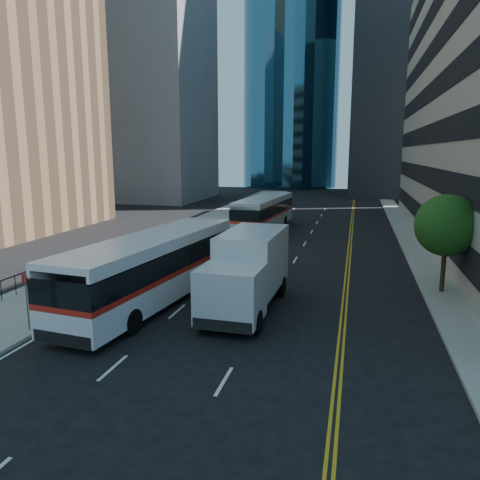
# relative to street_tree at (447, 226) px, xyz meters

# --- Properties ---
(ground) EXTENTS (160.00, 160.00, 0.00)m
(ground) POSITION_rel_street_tree_xyz_m (-9.00, -8.00, -3.64)
(ground) COLOR black
(ground) RESTS_ON ground
(sidewalk_west) EXTENTS (5.00, 90.00, 0.15)m
(sidewalk_west) POSITION_rel_street_tree_xyz_m (-19.50, 17.00, -3.57)
(sidewalk_west) COLOR gray
(sidewalk_west) RESTS_ON ground
(sidewalk_east) EXTENTS (2.00, 90.00, 0.15)m
(sidewalk_east) POSITION_rel_street_tree_xyz_m (-0.00, 17.00, -3.57)
(sidewalk_east) COLOR gray
(sidewalk_east) RESTS_ON ground
(office_tower_north) EXTENTS (30.00, 28.00, 60.00)m
(office_tower_north) POSITION_rel_street_tree_xyz_m (9.00, 64.00, 26.36)
(office_tower_north) COLOR gray
(office_tower_north) RESTS_ON ground
(midrise_west) EXTENTS (18.00, 18.00, 35.00)m
(midrise_west) POSITION_rel_street_tree_xyz_m (-37.00, 44.00, 13.86)
(midrise_west) COLOR gray
(midrise_west) RESTS_ON ground
(street_tree) EXTENTS (3.20, 3.20, 5.10)m
(street_tree) POSITION_rel_street_tree_xyz_m (0.00, 0.00, 0.00)
(street_tree) COLOR #332114
(street_tree) RESTS_ON sidewalk_east
(bus_front) EXTENTS (4.33, 13.28, 3.36)m
(bus_front) POSITION_rel_street_tree_xyz_m (-14.06, -5.05, -1.81)
(bus_front) COLOR white
(bus_front) RESTS_ON ground
(bus_rear) EXTENTS (3.65, 12.45, 3.17)m
(bus_rear) POSITION_rel_street_tree_xyz_m (-13.00, 17.75, -1.91)
(bus_rear) COLOR silver
(bus_rear) RESTS_ON ground
(box_truck) EXTENTS (2.85, 7.61, 3.60)m
(box_truck) POSITION_rel_street_tree_xyz_m (-9.37, -4.88, -1.74)
(box_truck) COLOR silver
(box_truck) RESTS_ON ground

